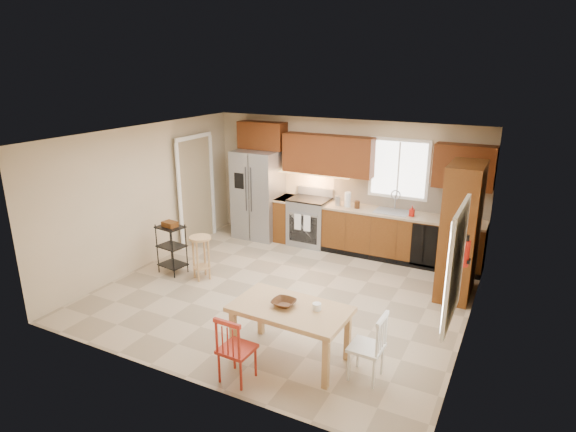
% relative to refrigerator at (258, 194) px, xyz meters
% --- Properties ---
extents(floor, '(5.50, 5.50, 0.00)m').
position_rel_refrigerator_xyz_m(floor, '(1.70, -2.12, -0.91)').
color(floor, tan).
rests_on(floor, ground).
extents(ceiling, '(5.50, 5.00, 0.02)m').
position_rel_refrigerator_xyz_m(ceiling, '(1.70, -2.12, 1.59)').
color(ceiling, silver).
rests_on(ceiling, ground).
extents(wall_back, '(5.50, 0.02, 2.50)m').
position_rel_refrigerator_xyz_m(wall_back, '(1.70, 0.38, 0.34)').
color(wall_back, '#CCB793').
rests_on(wall_back, ground).
extents(wall_front, '(5.50, 0.02, 2.50)m').
position_rel_refrigerator_xyz_m(wall_front, '(1.70, -4.62, 0.34)').
color(wall_front, '#CCB793').
rests_on(wall_front, ground).
extents(wall_left, '(0.02, 5.00, 2.50)m').
position_rel_refrigerator_xyz_m(wall_left, '(-1.05, -2.12, 0.34)').
color(wall_left, '#CCB793').
rests_on(wall_left, ground).
extents(wall_right, '(0.02, 5.00, 2.50)m').
position_rel_refrigerator_xyz_m(wall_right, '(4.45, -2.12, 0.34)').
color(wall_right, '#CCB793').
rests_on(wall_right, ground).
extents(refrigerator, '(0.92, 0.75, 1.82)m').
position_rel_refrigerator_xyz_m(refrigerator, '(0.00, 0.00, 0.00)').
color(refrigerator, gray).
rests_on(refrigerator, floor).
extents(range_stove, '(0.76, 0.63, 0.92)m').
position_rel_refrigerator_xyz_m(range_stove, '(1.15, 0.06, -0.45)').
color(range_stove, gray).
rests_on(range_stove, floor).
extents(base_cabinet_narrow, '(0.30, 0.60, 0.90)m').
position_rel_refrigerator_xyz_m(base_cabinet_narrow, '(0.60, 0.08, -0.46)').
color(base_cabinet_narrow, '#603511').
rests_on(base_cabinet_narrow, floor).
extents(base_cabinet_run, '(2.92, 0.60, 0.90)m').
position_rel_refrigerator_xyz_m(base_cabinet_run, '(2.99, 0.08, -0.46)').
color(base_cabinet_run, '#603511').
rests_on(base_cabinet_run, floor).
extents(dishwasher, '(0.60, 0.02, 0.78)m').
position_rel_refrigerator_xyz_m(dishwasher, '(3.55, -0.22, -0.46)').
color(dishwasher, black).
rests_on(dishwasher, floor).
extents(backsplash, '(2.92, 0.03, 0.55)m').
position_rel_refrigerator_xyz_m(backsplash, '(2.99, 0.36, 0.27)').
color(backsplash, beige).
rests_on(backsplash, wall_back).
extents(upper_over_fridge, '(1.00, 0.35, 0.55)m').
position_rel_refrigerator_xyz_m(upper_over_fridge, '(0.00, 0.20, 1.19)').
color(upper_over_fridge, '#5B2A0F').
rests_on(upper_over_fridge, wall_back).
extents(upper_left_block, '(1.80, 0.35, 0.75)m').
position_rel_refrigerator_xyz_m(upper_left_block, '(1.45, 0.20, 0.92)').
color(upper_left_block, '#5B2A0F').
rests_on(upper_left_block, wall_back).
extents(upper_right_block, '(1.00, 0.35, 0.75)m').
position_rel_refrigerator_xyz_m(upper_right_block, '(3.95, 0.20, 0.92)').
color(upper_right_block, '#5B2A0F').
rests_on(upper_right_block, wall_back).
extents(window_back, '(1.12, 0.04, 1.12)m').
position_rel_refrigerator_xyz_m(window_back, '(2.80, 0.35, 0.74)').
color(window_back, white).
rests_on(window_back, wall_back).
extents(sink, '(0.62, 0.46, 0.16)m').
position_rel_refrigerator_xyz_m(sink, '(2.80, 0.08, -0.05)').
color(sink, gray).
rests_on(sink, base_cabinet_run).
extents(undercab_glow, '(1.60, 0.30, 0.01)m').
position_rel_refrigerator_xyz_m(undercab_glow, '(1.15, 0.17, 0.52)').
color(undercab_glow, '#FFBF66').
rests_on(undercab_glow, wall_back).
extents(soap_bottle, '(0.09, 0.09, 0.19)m').
position_rel_refrigerator_xyz_m(soap_bottle, '(3.18, -0.02, 0.09)').
color(soap_bottle, '#AD150C').
rests_on(soap_bottle, base_cabinet_run).
extents(paper_towel, '(0.12, 0.12, 0.28)m').
position_rel_refrigerator_xyz_m(paper_towel, '(1.95, 0.03, 0.13)').
color(paper_towel, white).
rests_on(paper_towel, base_cabinet_run).
extents(canister_steel, '(0.11, 0.11, 0.18)m').
position_rel_refrigerator_xyz_m(canister_steel, '(1.75, 0.03, 0.08)').
color(canister_steel, gray).
rests_on(canister_steel, base_cabinet_run).
extents(canister_wood, '(0.10, 0.10, 0.14)m').
position_rel_refrigerator_xyz_m(canister_wood, '(2.15, -0.00, 0.06)').
color(canister_wood, '#4E2B14').
rests_on(canister_wood, base_cabinet_run).
extents(pantry, '(0.50, 0.95, 2.10)m').
position_rel_refrigerator_xyz_m(pantry, '(4.13, -0.93, 0.14)').
color(pantry, '#603511').
rests_on(pantry, floor).
extents(fire_extinguisher, '(0.12, 0.12, 0.36)m').
position_rel_refrigerator_xyz_m(fire_extinguisher, '(4.33, -1.98, 0.19)').
color(fire_extinguisher, '#AD150C').
rests_on(fire_extinguisher, wall_right).
extents(window_right, '(0.04, 1.02, 1.32)m').
position_rel_refrigerator_xyz_m(window_right, '(4.38, -3.27, 0.54)').
color(window_right, white).
rests_on(window_right, wall_right).
extents(doorway, '(0.04, 0.95, 2.10)m').
position_rel_refrigerator_xyz_m(doorway, '(-0.97, -0.82, 0.14)').
color(doorway, '#8C7A59').
rests_on(doorway, wall_left).
extents(dining_table, '(1.44, 0.84, 0.69)m').
position_rel_refrigerator_xyz_m(dining_table, '(2.61, -3.68, -0.57)').
color(dining_table, tan).
rests_on(dining_table, floor).
extents(chair_red, '(0.40, 0.40, 0.83)m').
position_rel_refrigerator_xyz_m(chair_red, '(2.26, -4.33, -0.50)').
color(chair_red, '#A72919').
rests_on(chair_red, floor).
extents(chair_white, '(0.40, 0.40, 0.83)m').
position_rel_refrigerator_xyz_m(chair_white, '(3.56, -3.63, -0.50)').
color(chair_white, white).
rests_on(chair_white, floor).
extents(table_bowl, '(0.29, 0.29, 0.07)m').
position_rel_refrigerator_xyz_m(table_bowl, '(2.52, -3.68, -0.21)').
color(table_bowl, '#4E2B14').
rests_on(table_bowl, dining_table).
extents(table_jar, '(0.10, 0.10, 0.11)m').
position_rel_refrigerator_xyz_m(table_jar, '(2.91, -3.59, -0.19)').
color(table_jar, white).
rests_on(table_jar, dining_table).
extents(bar_stool, '(0.42, 0.42, 0.75)m').
position_rel_refrigerator_xyz_m(bar_stool, '(0.22, -2.29, -0.53)').
color(bar_stool, tan).
rests_on(bar_stool, floor).
extents(utility_cart, '(0.49, 0.41, 0.88)m').
position_rel_refrigerator_xyz_m(utility_cart, '(-0.38, -2.32, -0.47)').
color(utility_cart, black).
rests_on(utility_cart, floor).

